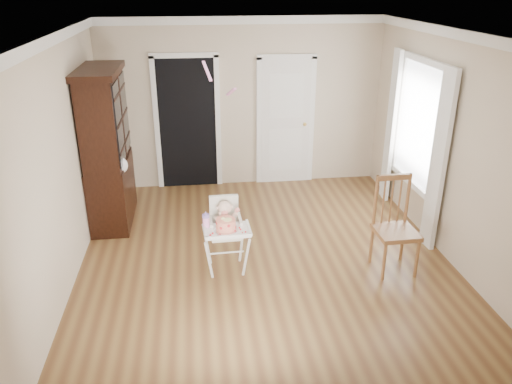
{
  "coord_description": "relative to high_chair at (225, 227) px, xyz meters",
  "views": [
    {
      "loc": [
        -0.79,
        -5.4,
        3.22
      ],
      "look_at": [
        -0.15,
        -0.34,
        1.03
      ],
      "focal_mm": 35.0,
      "sensor_mm": 36.0,
      "label": 1
    }
  ],
  "objects": [
    {
      "name": "floor",
      "position": [
        0.49,
        0.25,
        -0.57
      ],
      "size": [
        5.0,
        5.0,
        0.0
      ],
      "primitive_type": "plane",
      "color": "brown",
      "rests_on": "ground"
    },
    {
      "name": "dining_chair",
      "position": [
        1.97,
        -0.21,
        -0.04
      ],
      "size": [
        0.48,
        0.48,
        1.14
      ],
      "rotation": [
        0.0,
        0.0,
        0.03
      ],
      "color": "brown",
      "rests_on": "floor"
    },
    {
      "name": "crown_molding",
      "position": [
        0.49,
        0.25,
        2.07
      ],
      "size": [
        4.5,
        5.0,
        0.12
      ],
      "primitive_type": null,
      "color": "white",
      "rests_on": "ceiling"
    },
    {
      "name": "window_right",
      "position": [
        2.67,
        1.05,
        0.72
      ],
      "size": [
        0.13,
        1.84,
        2.3
      ],
      "color": "white",
      "rests_on": "wall_right"
    },
    {
      "name": "high_chair",
      "position": [
        0.0,
        0.0,
        0.0
      ],
      "size": [
        0.55,
        0.66,
        0.92
      ],
      "rotation": [
        0.0,
        0.0,
        0.03
      ],
      "color": "white",
      "rests_on": "floor"
    },
    {
      "name": "cake",
      "position": [
        -0.01,
        -0.2,
        0.14
      ],
      "size": [
        0.28,
        0.28,
        0.13
      ],
      "color": "silver",
      "rests_on": "high_chair"
    },
    {
      "name": "baby",
      "position": [
        0.0,
        0.02,
        0.12
      ],
      "size": [
        0.26,
        0.19,
        0.38
      ],
      "rotation": [
        0.0,
        0.0,
        0.03
      ],
      "color": "beige",
      "rests_on": "high_chair"
    },
    {
      "name": "doorway",
      "position": [
        -0.41,
        2.73,
        0.54
      ],
      "size": [
        1.06,
        0.05,
        2.22
      ],
      "color": "black",
      "rests_on": "wall_back"
    },
    {
      "name": "closet_door",
      "position": [
        1.19,
        2.73,
        0.46
      ],
      "size": [
        0.96,
        0.09,
        2.13
      ],
      "color": "white",
      "rests_on": "wall_back"
    },
    {
      "name": "wall_right",
      "position": [
        2.74,
        0.25,
        0.78
      ],
      "size": [
        0.0,
        5.0,
        5.0
      ],
      "primitive_type": "plane",
      "rotation": [
        1.57,
        0.0,
        -1.57
      ],
      "color": "beige",
      "rests_on": "floor"
    },
    {
      "name": "ceiling",
      "position": [
        0.49,
        0.25,
        2.13
      ],
      "size": [
        5.0,
        5.0,
        0.0
      ],
      "primitive_type": "plane",
      "rotation": [
        3.14,
        0.0,
        0.0
      ],
      "color": "white",
      "rests_on": "wall_back"
    },
    {
      "name": "wall_back",
      "position": [
        0.49,
        2.75,
        0.78
      ],
      "size": [
        4.5,
        0.0,
        4.5
      ],
      "primitive_type": "plane",
      "rotation": [
        1.57,
        0.0,
        0.0
      ],
      "color": "beige",
      "rests_on": "floor"
    },
    {
      "name": "sippy_cup",
      "position": [
        -0.22,
        -0.11,
        0.15
      ],
      "size": [
        0.08,
        0.08,
        0.2
      ],
      "rotation": [
        0.0,
        0.0,
        0.03
      ],
      "color": "#FA99CF",
      "rests_on": "high_chair"
    },
    {
      "name": "china_cabinet",
      "position": [
        -1.49,
        1.55,
        0.52
      ],
      "size": [
        0.57,
        1.28,
        2.17
      ],
      "color": "black",
      "rests_on": "floor"
    },
    {
      "name": "streamer",
      "position": [
        -0.13,
        0.5,
        1.7
      ],
      "size": [
        0.09,
        0.49,
        0.15
      ],
      "primitive_type": null,
      "rotation": [
        0.26,
        0.0,
        0.13
      ],
      "color": "#FF93D2",
      "rests_on": "ceiling"
    },
    {
      "name": "wall_left",
      "position": [
        -1.76,
        0.25,
        0.78
      ],
      "size": [
        0.0,
        5.0,
        5.0
      ],
      "primitive_type": "plane",
      "rotation": [
        1.57,
        0.0,
        1.57
      ],
      "color": "beige",
      "rests_on": "floor"
    }
  ]
}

